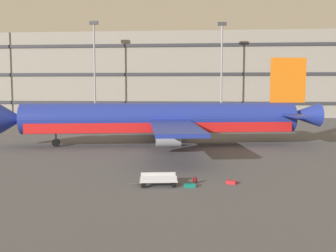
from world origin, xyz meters
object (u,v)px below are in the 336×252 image
Objects in this scene: backpack_orange at (195,180)px; baggage_cart at (158,180)px; airliner at (164,119)px; suitcase_scuffed at (231,182)px; suitcase_silver at (190,185)px.

baggage_cart reaches higher than backpack_orange.
baggage_cart is at bearing -161.45° from backpack_orange.
airliner is at bearing 94.27° from baggage_cart.
suitcase_scuffed is at bearing 3.03° from backpack_orange.
airliner reaches higher than baggage_cart.
baggage_cart is (1.41, -18.89, -2.64)m from airliner.
airliner is 18.68m from backpack_orange.
backpack_orange is at bearing 73.25° from suitcase_silver.
backpack_orange is (3.91, -18.05, -2.82)m from airliner.
backpack_orange is at bearing 18.55° from baggage_cart.
airliner is at bearing 100.63° from suitcase_silver.
airliner is at bearing 109.99° from suitcase_scuffed.
baggage_cart is (-2.18, 0.23, 0.30)m from suitcase_silver.
suitcase_silver is 0.25× the size of baggage_cart.
backpack_orange is (-2.61, -0.14, 0.12)m from suitcase_scuffed.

